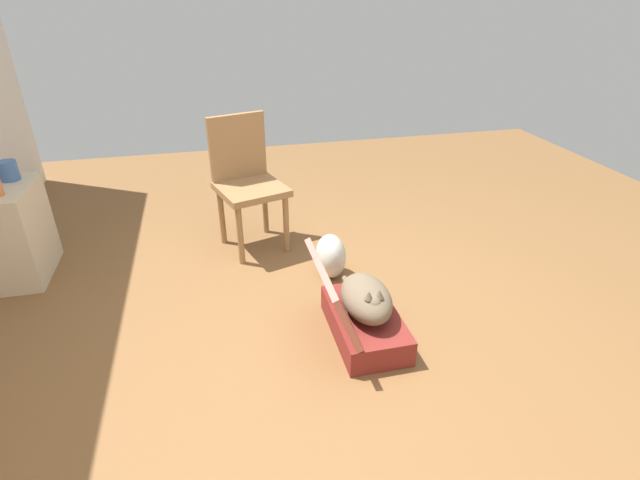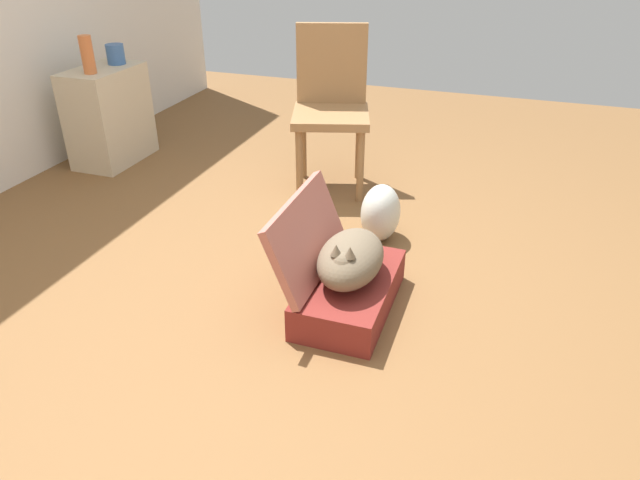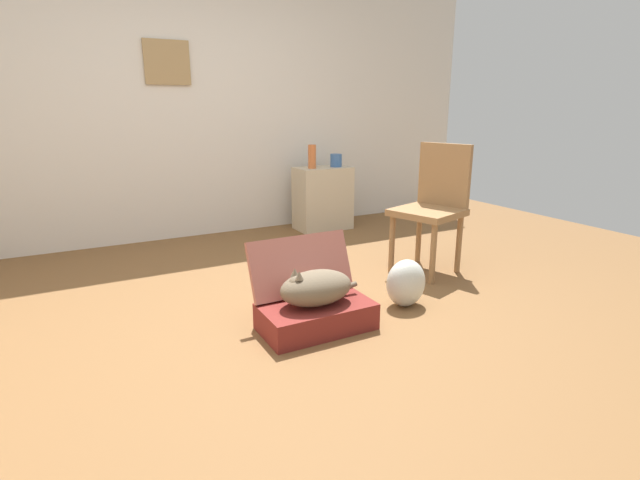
{
  "view_description": "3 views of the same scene",
  "coord_description": "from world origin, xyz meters",
  "px_view_note": "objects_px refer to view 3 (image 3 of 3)",
  "views": [
    {
      "loc": [
        -2.1,
        0.51,
        1.82
      ],
      "look_at": [
        0.35,
        -0.08,
        0.48
      ],
      "focal_mm": 26.99,
      "sensor_mm": 36.0,
      "label": 1
    },
    {
      "loc": [
        -2.1,
        -0.86,
        1.57
      ],
      "look_at": [
        0.11,
        -0.09,
        0.27
      ],
      "focal_mm": 33.05,
      "sensor_mm": 36.0,
      "label": 2
    },
    {
      "loc": [
        -1.19,
        -2.55,
        1.26
      ],
      "look_at": [
        0.19,
        0.03,
        0.45
      ],
      "focal_mm": 27.0,
      "sensor_mm": 36.0,
      "label": 3
    }
  ],
  "objects_px": {
    "suitcase_base": "(316,316)",
    "plastic_bag_white": "(406,283)",
    "side_table": "(323,198)",
    "vase_short": "(336,160)",
    "chair": "(433,203)",
    "cat": "(315,288)",
    "vase_tall": "(312,157)"
  },
  "relations": [
    {
      "from": "cat",
      "to": "chair",
      "type": "distance_m",
      "value": 1.43
    },
    {
      "from": "suitcase_base",
      "to": "cat",
      "type": "relative_size",
      "value": 1.25
    },
    {
      "from": "suitcase_base",
      "to": "plastic_bag_white",
      "type": "height_order",
      "value": "plastic_bag_white"
    },
    {
      "from": "chair",
      "to": "plastic_bag_white",
      "type": "bearing_deg",
      "value": -69.05
    },
    {
      "from": "suitcase_base",
      "to": "plastic_bag_white",
      "type": "distance_m",
      "value": 0.68
    },
    {
      "from": "suitcase_base",
      "to": "side_table",
      "type": "height_order",
      "value": "side_table"
    },
    {
      "from": "vase_short",
      "to": "chair",
      "type": "bearing_deg",
      "value": -91.3
    },
    {
      "from": "plastic_bag_white",
      "to": "side_table",
      "type": "distance_m",
      "value": 2.16
    },
    {
      "from": "plastic_bag_white",
      "to": "chair",
      "type": "distance_m",
      "value": 0.88
    },
    {
      "from": "vase_short",
      "to": "vase_tall",
      "type": "bearing_deg",
      "value": -179.09
    },
    {
      "from": "plastic_bag_white",
      "to": "side_table",
      "type": "relative_size",
      "value": 0.48
    },
    {
      "from": "vase_tall",
      "to": "chair",
      "type": "height_order",
      "value": "chair"
    },
    {
      "from": "vase_tall",
      "to": "side_table",
      "type": "bearing_deg",
      "value": 12.84
    },
    {
      "from": "plastic_bag_white",
      "to": "chair",
      "type": "relative_size",
      "value": 0.32
    },
    {
      "from": "cat",
      "to": "vase_short",
      "type": "height_order",
      "value": "vase_short"
    },
    {
      "from": "side_table",
      "to": "plastic_bag_white",
      "type": "bearing_deg",
      "value": -103.99
    },
    {
      "from": "vase_short",
      "to": "chair",
      "type": "xyz_separation_m",
      "value": [
        -0.04,
        -1.57,
        -0.18
      ]
    },
    {
      "from": "cat",
      "to": "plastic_bag_white",
      "type": "distance_m",
      "value": 0.69
    },
    {
      "from": "suitcase_base",
      "to": "cat",
      "type": "bearing_deg",
      "value": 176.53
    },
    {
      "from": "vase_short",
      "to": "chair",
      "type": "height_order",
      "value": "chair"
    },
    {
      "from": "plastic_bag_white",
      "to": "side_table",
      "type": "xyz_separation_m",
      "value": [
        0.52,
        2.08,
        0.17
      ]
    },
    {
      "from": "plastic_bag_white",
      "to": "side_table",
      "type": "height_order",
      "value": "side_table"
    },
    {
      "from": "cat",
      "to": "vase_tall",
      "type": "bearing_deg",
      "value": 63.09
    },
    {
      "from": "cat",
      "to": "chair",
      "type": "height_order",
      "value": "chair"
    },
    {
      "from": "suitcase_base",
      "to": "chair",
      "type": "distance_m",
      "value": 1.47
    },
    {
      "from": "cat",
      "to": "vase_short",
      "type": "xyz_separation_m",
      "value": [
        1.34,
        2.09,
        0.46
      ]
    },
    {
      "from": "plastic_bag_white",
      "to": "vase_tall",
      "type": "bearing_deg",
      "value": 79.59
    },
    {
      "from": "side_table",
      "to": "chair",
      "type": "distance_m",
      "value": 1.61
    },
    {
      "from": "side_table",
      "to": "chair",
      "type": "relative_size",
      "value": 0.66
    },
    {
      "from": "suitcase_base",
      "to": "vase_short",
      "type": "height_order",
      "value": "vase_short"
    },
    {
      "from": "plastic_bag_white",
      "to": "vase_tall",
      "type": "height_order",
      "value": "vase_tall"
    },
    {
      "from": "side_table",
      "to": "vase_short",
      "type": "relative_size",
      "value": 4.96
    }
  ]
}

